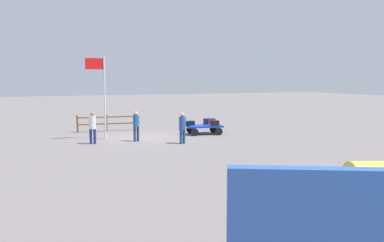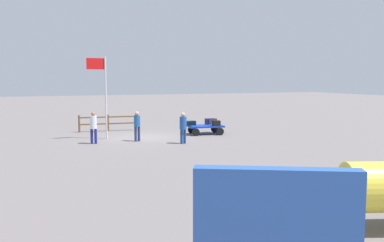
{
  "view_description": "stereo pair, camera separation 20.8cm",
  "coord_description": "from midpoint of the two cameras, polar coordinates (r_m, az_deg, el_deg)",
  "views": [
    {
      "loc": [
        6.36,
        22.48,
        3.43
      ],
      "look_at": [
        -0.55,
        6.0,
        1.53
      ],
      "focal_mm": 37.69,
      "sensor_mm": 36.0,
      "label": 1
    },
    {
      "loc": [
        6.16,
        22.56,
        3.43
      ],
      "look_at": [
        -0.55,
        6.0,
        1.53
      ],
      "focal_mm": 37.69,
      "sensor_mm": 36.0,
      "label": 2
    }
  ],
  "objects": [
    {
      "name": "worker_lead",
      "position": [
        21.13,
        -1.65,
        -0.64
      ],
      "size": [
        0.46,
        0.46,
        1.65
      ],
      "color": "navy",
      "rests_on": "ground"
    },
    {
      "name": "suitcase_navy",
      "position": [
        24.57,
        3.05,
        -0.3
      ],
      "size": [
        0.47,
        0.33,
        0.32
      ],
      "color": "black",
      "rests_on": "luggage_cart"
    },
    {
      "name": "suitcase_tan",
      "position": [
        24.81,
        -0.6,
        -0.29
      ],
      "size": [
        0.6,
        0.37,
        0.26
      ],
      "color": "black",
      "rests_on": "luggage_cart"
    },
    {
      "name": "worker_trailing",
      "position": [
        22.13,
        -8.17,
        -0.42
      ],
      "size": [
        0.42,
        0.42,
        1.63
      ],
      "color": "navy",
      "rests_on": "ground"
    },
    {
      "name": "wooden_fence",
      "position": [
        26.71,
        -12.23,
        -0.1
      ],
      "size": [
        3.74,
        0.39,
        1.09
      ],
      "color": "brown",
      "rests_on": "ground"
    },
    {
      "name": "suitcase_olive",
      "position": [
        25.47,
        2.33,
        -0.04
      ],
      "size": [
        0.68,
        0.48,
        0.34
      ],
      "color": "#392828",
      "rests_on": "luggage_cart"
    },
    {
      "name": "flagpole",
      "position": [
        23.17,
        -12.9,
        4.51
      ],
      "size": [
        1.08,
        0.1,
        4.64
      ],
      "color": "silver",
      "rests_on": "ground"
    },
    {
      "name": "luggage_cart",
      "position": [
        24.76,
        1.45,
        -0.9
      ],
      "size": [
        2.31,
        1.64,
        0.55
      ],
      "color": "#1235AD",
      "rests_on": "ground"
    },
    {
      "name": "suitcase_maroon",
      "position": [
        25.4,
        2.04,
        -0.04
      ],
      "size": [
        0.51,
        0.39,
        0.36
      ],
      "color": "#161C4F",
      "rests_on": "luggage_cart"
    },
    {
      "name": "ground_plane",
      "position": [
        23.63,
        -7.13,
        -2.33
      ],
      "size": [
        120.0,
        120.0,
        0.0
      ],
      "primitive_type": "plane",
      "color": "slate"
    },
    {
      "name": "worker_supervisor",
      "position": [
        21.69,
        -14.17,
        -0.61
      ],
      "size": [
        0.4,
        0.4,
        1.68
      ],
      "color": "navy",
      "rests_on": "ground"
    }
  ]
}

